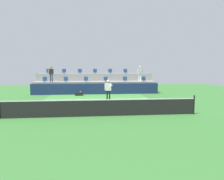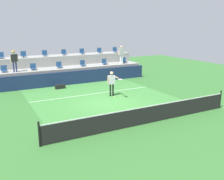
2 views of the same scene
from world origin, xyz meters
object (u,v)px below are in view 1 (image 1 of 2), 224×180
at_px(stadium_chair_lower_far_left, 45,80).
at_px(stadium_chair_upper_mid_left, 80,71).
at_px(stadium_chair_upper_center, 95,71).
at_px(stadium_chair_lower_far_right, 144,79).
at_px(tennis_player, 108,88).
at_px(stadium_chair_lower_mid_right, 106,79).
at_px(stadium_chair_upper_mid_right, 110,71).
at_px(equipment_bag, 79,94).
at_px(stadium_chair_lower_left, 66,80).
at_px(spectator_in_white, 140,72).
at_px(stadium_chair_upper_far_left, 48,72).
at_px(stadium_chair_upper_left, 64,71).
at_px(tennis_ball, 81,92).
at_px(stadium_chair_upper_right, 125,71).
at_px(stadium_chair_upper_far_right, 140,71).
at_px(stadium_chair_lower_right, 125,79).
at_px(spectator_with_hat, 51,72).
at_px(stadium_chair_lower_mid_left, 86,80).

distance_m(stadium_chair_lower_far_left, stadium_chair_upper_mid_left, 4.11).
distance_m(stadium_chair_upper_mid_left, stadium_chair_upper_center, 1.75).
bearing_deg(stadium_chair_lower_far_right, tennis_player, -126.93).
relative_size(stadium_chair_lower_mid_right, stadium_chair_upper_mid_right, 1.00).
relative_size(stadium_chair_upper_mid_right, equipment_bag, 0.68).
distance_m(stadium_chair_lower_left, spectator_in_white, 8.01).
bearing_deg(stadium_chair_upper_far_left, stadium_chair_lower_mid_right, -15.65).
bearing_deg(stadium_chair_upper_center, stadium_chair_lower_far_right, -18.64).
bearing_deg(stadium_chair_upper_left, tennis_ball, -78.45).
xyz_separation_m(stadium_chair_upper_mid_right, stadium_chair_upper_right, (1.82, 0.00, 0.00)).
xyz_separation_m(stadium_chair_lower_mid_right, stadium_chair_upper_mid_left, (-2.85, 1.80, 0.85)).
height_order(stadium_chair_lower_far_left, stadium_chair_upper_far_left, stadium_chair_upper_far_left).
bearing_deg(stadium_chair_lower_mid_right, equipment_bag, -141.70).
distance_m(stadium_chair_lower_far_left, stadium_chair_upper_right, 9.15).
bearing_deg(spectator_in_white, stadium_chair_upper_mid_left, 161.57).
relative_size(stadium_chair_upper_far_left, stadium_chair_upper_right, 1.00).
relative_size(stadium_chair_lower_far_left, stadium_chair_lower_mid_right, 1.00).
height_order(stadium_chair_upper_left, stadium_chair_upper_center, same).
bearing_deg(stadium_chair_upper_far_right, stadium_chair_lower_right, -139.24).
height_order(stadium_chair_lower_mid_right, stadium_chair_upper_center, stadium_chair_upper_center).
height_order(stadium_chair_upper_center, spectator_with_hat, spectator_with_hat).
xyz_separation_m(stadium_chair_lower_mid_left, stadium_chair_upper_left, (-2.52, 1.80, 0.85)).
relative_size(stadium_chair_lower_left, stadium_chair_upper_center, 1.00).
bearing_deg(spectator_in_white, spectator_with_hat, -180.00).
xyz_separation_m(stadium_chair_lower_mid_left, stadium_chair_upper_far_left, (-4.29, 1.80, 0.85)).
bearing_deg(spectator_in_white, stadium_chair_lower_far_right, 35.96).
distance_m(stadium_chair_upper_center, stadium_chair_upper_mid_right, 1.77).
bearing_deg(stadium_chair_lower_right, stadium_chair_lower_mid_right, 180.00).
bearing_deg(stadium_chair_lower_left, tennis_ball, -78.60).
bearing_deg(equipment_bag, spectator_in_white, 15.60).
height_order(stadium_chair_lower_far_right, tennis_ball, stadium_chair_lower_far_right).
distance_m(stadium_chair_lower_far_left, stadium_chair_upper_center, 5.70).
height_order(stadium_chair_upper_right, tennis_ball, stadium_chair_upper_right).
bearing_deg(stadium_chair_lower_right, tennis_player, -111.76).
relative_size(stadium_chair_lower_mid_left, stadium_chair_upper_far_right, 1.00).
bearing_deg(stadium_chair_lower_mid_right, stadium_chair_upper_far_left, 164.35).
relative_size(stadium_chair_lower_far_left, stadium_chair_upper_mid_left, 1.00).
distance_m(stadium_chair_lower_far_left, stadium_chair_upper_left, 2.68).
height_order(stadium_chair_lower_far_left, spectator_with_hat, spectator_with_hat).
relative_size(tennis_player, equipment_bag, 2.25).
height_order(stadium_chair_lower_right, stadium_chair_upper_far_right, stadium_chair_upper_far_right).
bearing_deg(stadium_chair_upper_far_right, stadium_chair_lower_far_left, -170.42).
bearing_deg(stadium_chair_lower_mid_left, spectator_with_hat, -173.84).
relative_size(stadium_chair_lower_far_left, stadium_chair_lower_right, 1.00).
distance_m(stadium_chair_lower_left, stadium_chair_lower_right, 6.40).
distance_m(stadium_chair_lower_mid_right, stadium_chair_upper_far_right, 4.67).
bearing_deg(stadium_chair_lower_far_left, stadium_chair_upper_far_right, 9.58).
xyz_separation_m(stadium_chair_lower_mid_left, stadium_chair_upper_far_right, (6.36, 1.80, 0.85)).
bearing_deg(tennis_ball, spectator_with_hat, 109.69).
xyz_separation_m(stadium_chair_lower_far_right, tennis_ball, (-6.47, -10.01, -0.25)).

